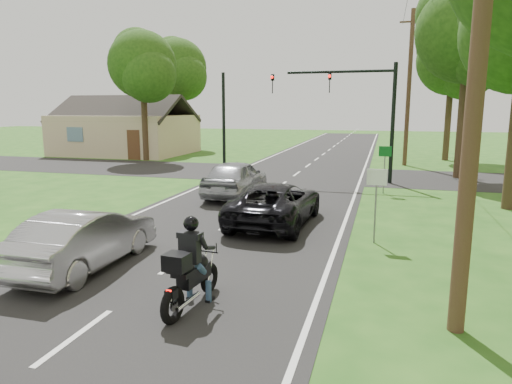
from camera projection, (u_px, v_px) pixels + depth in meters
ground at (178, 261)px, 11.47m from camera, size 140.00×140.00×0.00m
road at (272, 192)px, 20.93m from camera, size 8.00×100.00×0.01m
cross_road at (297, 174)px, 26.61m from camera, size 60.00×7.00×0.01m
motorcycle_rider at (190, 272)px, 8.68m from camera, size 0.63×2.12×1.83m
dark_suv at (276, 203)px, 15.03m from camera, size 2.48×5.07×1.39m
silver_sedan at (85, 239)px, 10.91m from camera, size 1.54×4.31×1.42m
silver_suv at (236, 178)px, 19.72m from camera, size 1.89×4.69×1.60m
traffic_signal at (356, 101)px, 23.07m from camera, size 6.38×0.44×6.00m
signal_pole_far at (224, 120)px, 29.35m from camera, size 0.20×0.20×6.00m
utility_pole_near at (481, 23)px, 7.00m from camera, size 1.60×0.28×10.00m
utility_pole_far at (409, 88)px, 29.71m from camera, size 1.60×0.28×10.00m
sign_white at (376, 188)px, 12.74m from camera, size 0.55×0.07×2.12m
sign_green at (385, 158)px, 20.26m from camera, size 0.55×0.07×2.12m
tree_row_d at (475, 36)px, 23.55m from camera, size 5.76×5.58×10.45m
tree_row_e at (457, 64)px, 32.09m from camera, size 5.28×5.12×9.61m
tree_left_near at (144, 68)px, 32.13m from camera, size 5.12×4.96×9.22m
tree_left_far at (179, 71)px, 41.99m from camera, size 5.76×5.58×10.14m
house at (127, 132)px, 38.13m from camera, size 10.20×8.00×4.84m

